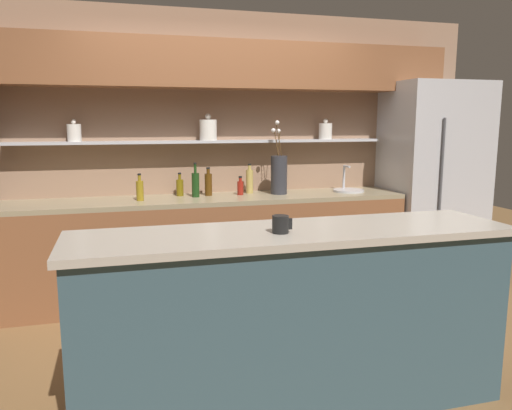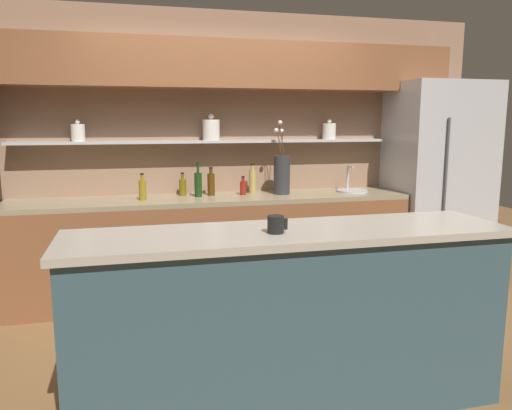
{
  "view_description": "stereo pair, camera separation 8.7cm",
  "coord_description": "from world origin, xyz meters",
  "px_view_note": "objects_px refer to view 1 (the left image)",
  "views": [
    {
      "loc": [
        -0.9,
        -3.13,
        1.59
      ],
      "look_at": [
        0.05,
        0.28,
        1.0
      ],
      "focal_mm": 35.0,
      "sensor_mm": 36.0,
      "label": 1
    },
    {
      "loc": [
        -0.82,
        -3.16,
        1.59
      ],
      "look_at": [
        0.05,
        0.28,
        1.0
      ],
      "focal_mm": 35.0,
      "sensor_mm": 36.0,
      "label": 2
    }
  ],
  "objects_px": {
    "bottle_oil_1": "(140,190)",
    "coffee_mug": "(281,224)",
    "flower_vase": "(279,174)",
    "bottle_oil_0": "(180,187)",
    "sink_fixture": "(348,189)",
    "bottle_spirit_3": "(208,184)",
    "bottle_wine_4": "(196,184)",
    "bottle_spirit_5": "(250,181)",
    "refrigerator": "(432,182)",
    "bottle_sauce_2": "(240,187)"
  },
  "relations": [
    {
      "from": "bottle_spirit_5",
      "to": "coffee_mug",
      "type": "bearing_deg",
      "value": -100.53
    },
    {
      "from": "sink_fixture",
      "to": "flower_vase",
      "type": "bearing_deg",
      "value": 177.79
    },
    {
      "from": "sink_fixture",
      "to": "coffee_mug",
      "type": "xyz_separation_m",
      "value": [
        -1.35,
        -1.98,
        0.12
      ]
    },
    {
      "from": "flower_vase",
      "to": "bottle_oil_0",
      "type": "distance_m",
      "value": 0.92
    },
    {
      "from": "bottle_sauce_2",
      "to": "coffee_mug",
      "type": "bearing_deg",
      "value": -97.93
    },
    {
      "from": "bottle_oil_1",
      "to": "bottle_spirit_5",
      "type": "xyz_separation_m",
      "value": [
        1.02,
        0.19,
        0.03
      ]
    },
    {
      "from": "bottle_oil_1",
      "to": "coffee_mug",
      "type": "distance_m",
      "value": 2.04
    },
    {
      "from": "bottle_oil_0",
      "to": "bottle_spirit_3",
      "type": "relative_size",
      "value": 0.82
    },
    {
      "from": "bottle_wine_4",
      "to": "flower_vase",
      "type": "bearing_deg",
      "value": -1.01
    },
    {
      "from": "refrigerator",
      "to": "sink_fixture",
      "type": "distance_m",
      "value": 0.9
    },
    {
      "from": "sink_fixture",
      "to": "bottle_oil_0",
      "type": "distance_m",
      "value": 1.62
    },
    {
      "from": "bottle_sauce_2",
      "to": "bottle_spirit_3",
      "type": "distance_m",
      "value": 0.3
    },
    {
      "from": "flower_vase",
      "to": "bottle_spirit_3",
      "type": "height_order",
      "value": "flower_vase"
    },
    {
      "from": "flower_vase",
      "to": "bottle_spirit_3",
      "type": "distance_m",
      "value": 0.66
    },
    {
      "from": "refrigerator",
      "to": "sink_fixture",
      "type": "bearing_deg",
      "value": 176.9
    },
    {
      "from": "refrigerator",
      "to": "bottle_spirit_3",
      "type": "height_order",
      "value": "refrigerator"
    },
    {
      "from": "flower_vase",
      "to": "bottle_spirit_5",
      "type": "distance_m",
      "value": 0.29
    },
    {
      "from": "bottle_oil_0",
      "to": "coffee_mug",
      "type": "bearing_deg",
      "value": -82.99
    },
    {
      "from": "sink_fixture",
      "to": "bottle_oil_0",
      "type": "bearing_deg",
      "value": 174.74
    },
    {
      "from": "bottle_oil_1",
      "to": "bottle_sauce_2",
      "type": "height_order",
      "value": "bottle_oil_1"
    },
    {
      "from": "refrigerator",
      "to": "bottle_oil_1",
      "type": "height_order",
      "value": "refrigerator"
    },
    {
      "from": "bottle_wine_4",
      "to": "bottle_oil_0",
      "type": "bearing_deg",
      "value": 140.03
    },
    {
      "from": "refrigerator",
      "to": "sink_fixture",
      "type": "xyz_separation_m",
      "value": [
        -0.9,
        0.05,
        -0.04
      ]
    },
    {
      "from": "bottle_oil_0",
      "to": "bottle_sauce_2",
      "type": "bearing_deg",
      "value": -9.41
    },
    {
      "from": "sink_fixture",
      "to": "bottle_wine_4",
      "type": "relative_size",
      "value": 0.96
    },
    {
      "from": "flower_vase",
      "to": "bottle_oil_1",
      "type": "xyz_separation_m",
      "value": [
        -1.27,
        -0.07,
        -0.1
      ]
    },
    {
      "from": "bottle_oil_0",
      "to": "bottle_sauce_2",
      "type": "distance_m",
      "value": 0.55
    },
    {
      "from": "refrigerator",
      "to": "sink_fixture",
      "type": "relative_size",
      "value": 6.63
    },
    {
      "from": "sink_fixture",
      "to": "bottle_oil_0",
      "type": "xyz_separation_m",
      "value": [
        -1.61,
        0.15,
        0.06
      ]
    },
    {
      "from": "bottle_oil_0",
      "to": "bottle_spirit_5",
      "type": "relative_size",
      "value": 0.76
    },
    {
      "from": "bottle_spirit_3",
      "to": "bottle_wine_4",
      "type": "xyz_separation_m",
      "value": [
        -0.13,
        -0.06,
        0.01
      ]
    },
    {
      "from": "coffee_mug",
      "to": "sink_fixture",
      "type": "bearing_deg",
      "value": 55.79
    },
    {
      "from": "refrigerator",
      "to": "coffee_mug",
      "type": "height_order",
      "value": "refrigerator"
    },
    {
      "from": "bottle_sauce_2",
      "to": "bottle_oil_0",
      "type": "bearing_deg",
      "value": 170.59
    },
    {
      "from": "bottle_spirit_3",
      "to": "bottle_spirit_5",
      "type": "bearing_deg",
      "value": 6.72
    },
    {
      "from": "refrigerator",
      "to": "bottle_oil_1",
      "type": "xyz_separation_m",
      "value": [
        -2.87,
        0.01,
        0.03
      ]
    },
    {
      "from": "bottle_oil_1",
      "to": "coffee_mug",
      "type": "relative_size",
      "value": 2.19
    },
    {
      "from": "bottle_oil_0",
      "to": "bottle_spirit_5",
      "type": "distance_m",
      "value": 0.66
    },
    {
      "from": "refrigerator",
      "to": "bottle_oil_1",
      "type": "distance_m",
      "value": 2.87
    },
    {
      "from": "sink_fixture",
      "to": "coffee_mug",
      "type": "bearing_deg",
      "value": -124.21
    },
    {
      "from": "bottle_spirit_5",
      "to": "bottle_wine_4",
      "type": "bearing_deg",
      "value": -169.02
    },
    {
      "from": "bottle_oil_1",
      "to": "coffee_mug",
      "type": "bearing_deg",
      "value": -72.12
    },
    {
      "from": "bottle_wine_4",
      "to": "bottle_sauce_2",
      "type": "bearing_deg",
      "value": 2.32
    },
    {
      "from": "flower_vase",
      "to": "sink_fixture",
      "type": "height_order",
      "value": "flower_vase"
    },
    {
      "from": "bottle_spirit_5",
      "to": "bottle_spirit_3",
      "type": "bearing_deg",
      "value": -173.28
    },
    {
      "from": "bottle_spirit_3",
      "to": "bottle_spirit_5",
      "type": "xyz_separation_m",
      "value": [
        0.4,
        0.05,
        0.01
      ]
    },
    {
      "from": "flower_vase",
      "to": "coffee_mug",
      "type": "distance_m",
      "value": 2.11
    },
    {
      "from": "bottle_spirit_3",
      "to": "coffee_mug",
      "type": "relative_size",
      "value": 2.44
    },
    {
      "from": "sink_fixture",
      "to": "coffee_mug",
      "type": "distance_m",
      "value": 2.4
    },
    {
      "from": "bottle_oil_0",
      "to": "coffee_mug",
      "type": "xyz_separation_m",
      "value": [
        0.26,
        -2.13,
        0.06
      ]
    }
  ]
}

